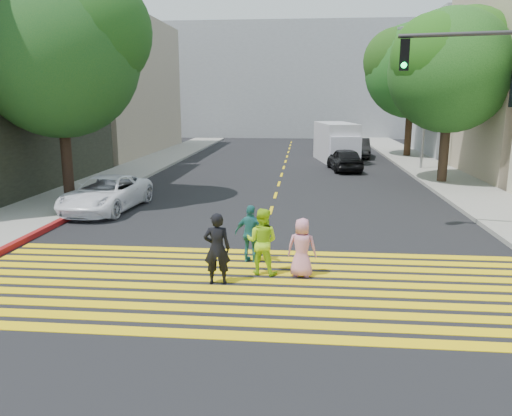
# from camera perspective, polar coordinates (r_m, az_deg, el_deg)

# --- Properties ---
(ground) EXTENTS (120.00, 120.00, 0.00)m
(ground) POSITION_cam_1_polar(r_m,az_deg,el_deg) (10.18, -1.62, -11.37)
(ground) COLOR black
(sidewalk_left) EXTENTS (3.00, 40.00, 0.15)m
(sidewalk_left) POSITION_cam_1_polar(r_m,az_deg,el_deg) (32.95, -11.73, 5.10)
(sidewalk_left) COLOR gray
(sidewalk_left) RESTS_ON ground
(sidewalk_right) EXTENTS (3.00, 60.00, 0.15)m
(sidewalk_right) POSITION_cam_1_polar(r_m,az_deg,el_deg) (25.65, 21.98, 2.45)
(sidewalk_right) COLOR gray
(sidewalk_right) RESTS_ON ground
(curb_red) EXTENTS (0.20, 8.00, 0.16)m
(curb_red) POSITION_cam_1_polar(r_m,az_deg,el_deg) (17.71, -21.85, -1.65)
(curb_red) COLOR maroon
(curb_red) RESTS_ON ground
(crosswalk) EXTENTS (13.40, 5.30, 0.01)m
(crosswalk) POSITION_cam_1_polar(r_m,az_deg,el_deg) (11.35, -0.83, -8.77)
(crosswalk) COLOR yellow
(crosswalk) RESTS_ON ground
(lane_line) EXTENTS (0.12, 34.40, 0.01)m
(lane_line) POSITION_cam_1_polar(r_m,az_deg,el_deg) (32.03, 3.30, 5.01)
(lane_line) COLOR yellow
(lane_line) RESTS_ON ground
(building_left_tan) EXTENTS (12.00, 16.00, 10.00)m
(building_left_tan) POSITION_cam_1_polar(r_m,az_deg,el_deg) (41.02, -19.85, 12.92)
(building_left_tan) COLOR tan
(building_left_tan) RESTS_ON ground
(building_right_grey) EXTENTS (10.00, 10.00, 10.00)m
(building_right_grey) POSITION_cam_1_polar(r_m,az_deg,el_deg) (41.63, 25.46, 12.45)
(building_right_grey) COLOR gray
(building_right_grey) RESTS_ON ground
(backdrop_block) EXTENTS (30.00, 8.00, 12.00)m
(backdrop_block) POSITION_cam_1_polar(r_m,az_deg,el_deg) (57.29, 4.38, 14.24)
(backdrop_block) COLOR gray
(backdrop_block) RESTS_ON ground
(tree_left) EXTENTS (6.95, 6.37, 8.90)m
(tree_left) POSITION_cam_1_polar(r_m,az_deg,el_deg) (21.26, -21.47, 16.69)
(tree_left) COLOR black
(tree_left) RESTS_ON ground
(tree_right_near) EXTENTS (7.45, 7.39, 8.40)m
(tree_right_near) POSITION_cam_1_polar(r_m,az_deg,el_deg) (26.00, 21.48, 15.05)
(tree_right_near) COLOR #3A291A
(tree_right_near) RESTS_ON ground
(tree_right_far) EXTENTS (7.22, 6.60, 9.37)m
(tree_right_far) POSITION_cam_1_polar(r_m,az_deg,el_deg) (37.30, 17.59, 15.24)
(tree_right_far) COLOR black
(tree_right_far) RESTS_ON ground
(pedestrian_man) EXTENTS (0.64, 0.46, 1.64)m
(pedestrian_man) POSITION_cam_1_polar(r_m,az_deg,el_deg) (11.23, -4.48, -4.64)
(pedestrian_man) COLOR black
(pedestrian_man) RESTS_ON ground
(pedestrian_woman) EXTENTS (0.89, 0.76, 1.60)m
(pedestrian_woman) POSITION_cam_1_polar(r_m,az_deg,el_deg) (11.82, 0.68, -3.83)
(pedestrian_woman) COLOR #A7E11B
(pedestrian_woman) RESTS_ON ground
(pedestrian_child) EXTENTS (0.73, 0.53, 1.40)m
(pedestrian_child) POSITION_cam_1_polar(r_m,az_deg,el_deg) (11.73, 5.27, -4.52)
(pedestrian_child) COLOR pink
(pedestrian_child) RESTS_ON ground
(pedestrian_extra) EXTENTS (0.93, 0.56, 1.49)m
(pedestrian_extra) POSITION_cam_1_polar(r_m,az_deg,el_deg) (12.68, -0.56, -2.97)
(pedestrian_extra) COLOR #256F71
(pedestrian_extra) RESTS_ON ground
(white_sedan) EXTENTS (2.48, 4.75, 1.28)m
(white_sedan) POSITION_cam_1_polar(r_m,az_deg,el_deg) (19.42, -16.78, 1.58)
(white_sedan) COLOR white
(white_sedan) RESTS_ON ground
(dark_car_near) EXTENTS (2.05, 4.08, 1.33)m
(dark_car_near) POSITION_cam_1_polar(r_m,az_deg,el_deg) (29.48, 10.11, 5.50)
(dark_car_near) COLOR black
(dark_car_near) RESTS_ON ground
(silver_car) EXTENTS (2.40, 5.04, 1.42)m
(silver_car) POSITION_cam_1_polar(r_m,az_deg,el_deg) (40.23, 8.29, 7.41)
(silver_car) COLOR #B6B6B6
(silver_car) RESTS_ON ground
(dark_car_parked) EXTENTS (1.68, 4.17, 1.35)m
(dark_car_parked) POSITION_cam_1_polar(r_m,az_deg,el_deg) (36.54, 11.70, 6.74)
(dark_car_parked) COLOR black
(dark_car_parked) RESTS_ON ground
(white_van) EXTENTS (2.85, 5.63, 2.54)m
(white_van) POSITION_cam_1_polar(r_m,az_deg,el_deg) (33.73, 9.21, 7.29)
(white_van) COLOR silver
(white_van) RESTS_ON ground
(traffic_signal) EXTENTS (4.23, 1.02, 6.28)m
(traffic_signal) POSITION_cam_1_polar(r_m,az_deg,el_deg) (15.87, 26.73, 10.97)
(traffic_signal) COLOR #252527
(traffic_signal) RESTS_ON ground
(street_lamp) EXTENTS (1.85, 0.44, 8.16)m
(street_lamp) POSITION_cam_1_polar(r_m,az_deg,el_deg) (30.42, 18.57, 12.85)
(street_lamp) COLOR gray
(street_lamp) RESTS_ON ground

